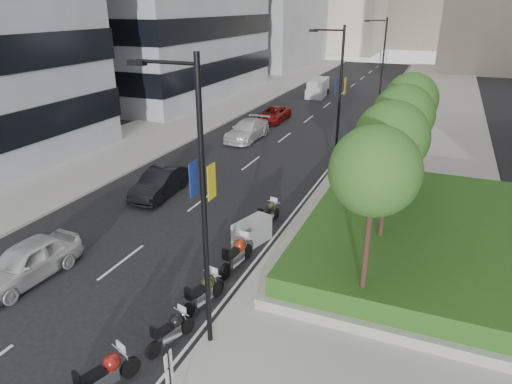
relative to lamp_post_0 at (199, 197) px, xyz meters
The scene contains 26 objects.
ground 6.62m from the lamp_post_0, 166.43° to the right, with size 160.00×160.00×0.00m, color black.
sidewalk_right 29.82m from the lamp_post_0, 80.49° to the left, with size 10.00×100.00×0.15m, color #9E9B93.
sidewalk_left 33.56m from the lamp_post_0, 119.10° to the left, with size 8.00×100.00×0.15m, color #9E9B93.
lane_edge 29.44m from the lamp_post_0, 90.88° to the left, with size 0.12×100.00×0.01m, color silver.
lane_centre 29.97m from the lamp_post_0, 101.01° to the left, with size 0.12×100.00×0.01m, color silver.
planter 11.73m from the lamp_post_0, 56.95° to the left, with size 10.00×14.00×0.40m, color #9A9990.
hedge 11.50m from the lamp_post_0, 56.95° to the left, with size 9.40×13.40×0.80m, color #144715.
tree_0 5.30m from the lamp_post_0, 34.56° to the left, with size 2.80×2.80×6.30m.
tree_1 8.25m from the lamp_post_0, 58.11° to the left, with size 2.80×2.80×6.30m.
tree_2 11.84m from the lamp_post_0, 68.40° to the left, with size 2.80×2.80×6.30m.
tree_3 15.62m from the lamp_post_0, 73.81° to the left, with size 2.80×2.80×6.30m.
lamp_post_0 is the anchor object (origin of this frame).
lamp_post_1 17.00m from the lamp_post_0, 90.00° to the left, with size 2.34×0.45×9.00m.
lamp_post_2 35.00m from the lamp_post_0, 90.00° to the left, with size 2.34×0.45×9.00m.
parking_sign 4.74m from the lamp_post_0, 77.67° to the right, with size 0.06×0.32×2.50m.
motorcycle_1 5.53m from the lamp_post_0, 119.18° to the right, with size 1.00×2.18×1.13m.
motorcycle_2 4.66m from the lamp_post_0, 152.54° to the right, with size 0.78×1.96×1.00m.
motorcycle_3 4.83m from the lamp_post_0, 120.28° to the left, with size 0.77×2.28×1.14m.
motorcycle_4 6.32m from the lamp_post_0, 101.84° to the left, with size 0.81×2.44×1.21m.
motorcycle_5 8.02m from the lamp_post_0, 100.01° to the left, with size 1.32×2.10×1.19m.
motorcycle_6 9.85m from the lamp_post_0, 97.77° to the left, with size 0.71×2.13×1.06m.
car_a 9.27m from the lamp_post_0, behind, with size 1.82×4.53×1.54m, color silver.
car_b 13.50m from the lamp_post_0, 129.68° to the left, with size 1.60×4.60×1.51m, color black.
car_c 24.21m from the lamp_post_0, 110.22° to the left, with size 2.14×5.26×1.53m, color silver.
car_d 30.47m from the lamp_post_0, 106.29° to the left, with size 2.18×4.74×1.32m, color maroon.
delivery_van 43.25m from the lamp_post_0, 100.59° to the left, with size 2.20×4.92×2.01m.
Camera 1 is at (10.11, -9.23, 10.07)m, focal length 32.00 mm.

